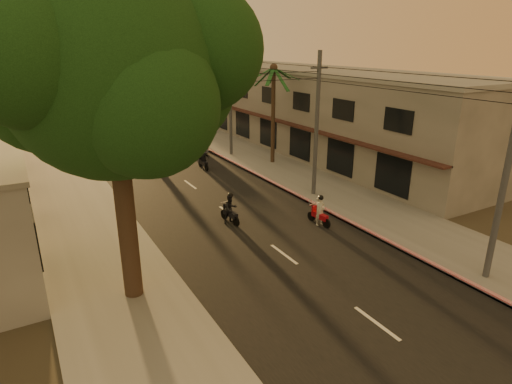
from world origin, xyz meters
TOP-DOWN VIEW (x-y plane):
  - ground at (0.00, 0.00)m, footprint 160.00×160.00m
  - road at (0.00, 20.00)m, footprint 10.00×140.00m
  - sidewalk_right at (7.50, 20.00)m, footprint 5.00×140.00m
  - sidewalk_left at (-7.50, 20.00)m, footprint 5.00×140.00m
  - curb_stripe at (5.10, 15.00)m, footprint 0.20×60.00m
  - shophouse_row at (13.95, 18.00)m, footprint 8.80×34.20m
  - distant_tower at (16.00, 56.00)m, footprint 12.10×12.10m
  - broadleaf_tree at (-6.61, 2.14)m, footprint 9.60×8.70m
  - palm_tree at (8.00, 16.00)m, footprint 5.00×5.00m
  - utility_poles at (6.20, 20.00)m, footprint 1.20×48.26m
  - filler_right at (14.00, 45.00)m, footprint 8.00×14.00m
  - scooter_red at (3.58, 3.97)m, footprint 0.71×1.76m
  - scooter_mid_a at (-0.51, 6.60)m, footprint 0.94×1.79m
  - scooter_mid_b at (2.35, 17.13)m, footprint 0.97×1.78m
  - scooter_far_a at (-0.85, 18.30)m, footprint 0.94×1.72m
  - scooter_far_b at (4.20, 30.87)m, footprint 1.35×1.52m
  - parked_car at (3.89, 23.09)m, footprint 2.09×4.51m
  - scooter_far_c at (0.31, 36.15)m, footprint 0.92×1.66m

SIDE VIEW (x-z plane):
  - ground at x=0.00m, z-range 0.00..0.00m
  - road at x=0.00m, z-range 0.00..0.02m
  - sidewalk_right at x=7.50m, z-range 0.00..0.12m
  - sidewalk_left at x=-7.50m, z-range 0.00..0.12m
  - curb_stripe at x=5.10m, z-range 0.00..0.20m
  - parked_car at x=3.89m, z-range 0.00..1.42m
  - scooter_far_b at x=4.20m, z-range -0.06..1.52m
  - scooter_far_c at x=0.31m, z-range -0.08..1.56m
  - scooter_red at x=3.58m, z-range -0.11..1.62m
  - scooter_far_a at x=-0.85m, z-range -0.08..1.61m
  - scooter_mid_b at x=2.35m, z-range -0.10..1.65m
  - scooter_mid_a at x=-0.51m, z-range -0.08..1.67m
  - filler_right at x=14.00m, z-range 0.00..6.00m
  - shophouse_row at x=13.95m, z-range 0.00..7.30m
  - utility_poles at x=6.20m, z-range 2.04..11.04m
  - palm_tree at x=8.00m, z-range 3.05..11.25m
  - broadleaf_tree at x=-6.61m, z-range 2.43..14.53m
  - distant_tower at x=16.00m, z-range 0.00..28.00m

